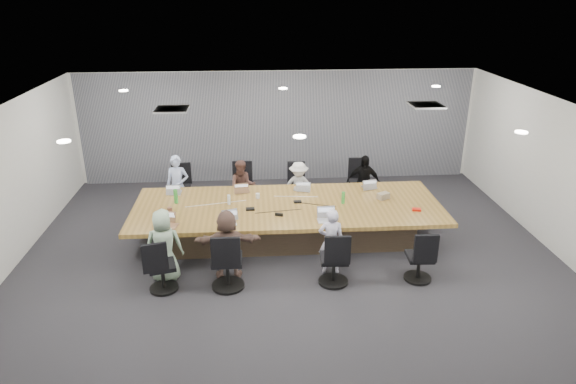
{
  "coord_description": "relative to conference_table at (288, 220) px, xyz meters",
  "views": [
    {
      "loc": [
        -0.66,
        -8.68,
        4.73
      ],
      "look_at": [
        0.0,
        0.4,
        1.05
      ],
      "focal_mm": 32.0,
      "sensor_mm": 36.0,
      "label": 1
    }
  ],
  "objects": [
    {
      "name": "chair_1",
      "position": [
        -0.89,
        1.7,
        0.01
      ],
      "size": [
        0.57,
        0.57,
        0.83
      ],
      "primitive_type": null,
      "rotation": [
        0.0,
        0.0,
        3.11
      ],
      "color": "black",
      "rests_on": "ground"
    },
    {
      "name": "wall_left",
      "position": [
        -5.0,
        -0.5,
        1.0
      ],
      "size": [
        0.0,
        8.0,
        2.8
      ],
      "primitive_type": "cube",
      "rotation": [
        1.57,
        0.0,
        1.57
      ],
      "color": "beige",
      "rests_on": "ground"
    },
    {
      "name": "wall_right",
      "position": [
        5.0,
        -0.5,
        1.0
      ],
      "size": [
        0.0,
        8.0,
        2.8
      ],
      "primitive_type": "cube",
      "rotation": [
        1.57,
        0.0,
        -1.57
      ],
      "color": "beige",
      "rests_on": "ground"
    },
    {
      "name": "wall_front",
      "position": [
        0.0,
        -4.5,
        1.0
      ],
      "size": [
        10.0,
        0.0,
        2.8
      ],
      "primitive_type": "cube",
      "rotation": [
        -1.57,
        0.0,
        0.0
      ],
      "color": "beige",
      "rests_on": "ground"
    },
    {
      "name": "wall_back",
      "position": [
        0.0,
        3.5,
        1.0
      ],
      "size": [
        10.0,
        0.0,
        2.8
      ],
      "primitive_type": "cube",
      "rotation": [
        1.57,
        0.0,
        0.0
      ],
      "color": "beige",
      "rests_on": "ground"
    },
    {
      "name": "mic_left",
      "position": [
        -0.73,
        -0.19,
        0.36
      ],
      "size": [
        0.17,
        0.12,
        0.03
      ],
      "primitive_type": "cube",
      "rotation": [
        0.0,
        0.0,
        0.04
      ],
      "color": "black",
      "rests_on": "conference_table"
    },
    {
      "name": "laptop_5",
      "position": [
        -1.13,
        -0.8,
        0.35
      ],
      "size": [
        0.32,
        0.25,
        0.02
      ],
      "primitive_type": "cube",
      "rotation": [
        0.0,
        0.0,
        0.2
      ],
      "color": "#B2B2B7",
      "rests_on": "conference_table"
    },
    {
      "name": "bottle_green_right",
      "position": [
        1.09,
        -0.01,
        0.46
      ],
      "size": [
        0.08,
        0.08,
        0.24
      ],
      "primitive_type": "cylinder",
      "rotation": [
        0.0,
        0.0,
        -0.23
      ],
      "color": "green",
      "rests_on": "conference_table"
    },
    {
      "name": "person_1",
      "position": [
        -0.89,
        1.35,
        0.21
      ],
      "size": [
        0.61,
        0.48,
        1.22
      ],
      "primitive_type": "imported",
      "rotation": [
        0.0,
        0.0,
        6.32
      ],
      "color": "brown",
      "rests_on": "ground"
    },
    {
      "name": "snack_packet",
      "position": [
        2.43,
        -0.45,
        0.36
      ],
      "size": [
        0.18,
        0.14,
        0.04
      ],
      "primitive_type": "cube",
      "rotation": [
        0.0,
        0.0,
        -0.23
      ],
      "color": "red",
      "rests_on": "conference_table"
    },
    {
      "name": "chair_3",
      "position": [
        1.79,
        1.7,
        0.03
      ],
      "size": [
        0.6,
        0.6,
        0.86
      ],
      "primitive_type": null,
      "rotation": [
        0.0,
        0.0,
        3.12
      ],
      "color": "black",
      "rests_on": "ground"
    },
    {
      "name": "person_3",
      "position": [
        1.79,
        1.35,
        0.24
      ],
      "size": [
        0.8,
        0.49,
        1.28
      ],
      "primitive_type": "imported",
      "rotation": [
        0.0,
        0.0,
        6.04
      ],
      "color": "black",
      "rests_on": "ground"
    },
    {
      "name": "person_0",
      "position": [
        -2.3,
        1.35,
        0.28
      ],
      "size": [
        0.52,
        0.36,
        1.36
      ],
      "primitive_type": "imported",
      "rotation": [
        0.0,
        0.0,
        6.21
      ],
      "color": "#A2B2DD",
      "rests_on": "ground"
    },
    {
      "name": "cup_white_near",
      "position": [
        2.0,
        0.17,
        0.38
      ],
      "size": [
        0.07,
        0.07,
        0.09
      ],
      "primitive_type": "cylinder",
      "rotation": [
        0.0,
        0.0,
        -0.02
      ],
      "color": "white",
      "rests_on": "conference_table"
    },
    {
      "name": "laptop_1",
      "position": [
        -0.89,
        0.8,
        0.35
      ],
      "size": [
        0.32,
        0.23,
        0.02
      ],
      "primitive_type": "cube",
      "rotation": [
        0.0,
        0.0,
        3.23
      ],
      "color": "#8C6647",
      "rests_on": "conference_table"
    },
    {
      "name": "laptop_2",
      "position": [
        0.34,
        0.8,
        0.35
      ],
      "size": [
        0.34,
        0.26,
        0.02
      ],
      "primitive_type": "cube",
      "rotation": [
        0.0,
        0.0,
        2.96
      ],
      "color": "#B2B2B7",
      "rests_on": "conference_table"
    },
    {
      "name": "person_6",
      "position": [
        0.66,
        -1.35,
        0.21
      ],
      "size": [
        0.48,
        0.35,
        1.22
      ],
      "primitive_type": "imported",
      "rotation": [
        0.0,
        0.0,
        3.0
      ],
      "color": "silver",
      "rests_on": "ground"
    },
    {
      "name": "chair_6",
      "position": [
        0.66,
        -1.7,
        -0.0
      ],
      "size": [
        0.57,
        0.57,
        0.79
      ],
      "primitive_type": null,
      "rotation": [
        0.0,
        0.0,
        -0.06
      ],
      "color": "black",
      "rests_on": "ground"
    },
    {
      "name": "stapler",
      "position": [
        -0.2,
        -0.51,
        0.37
      ],
      "size": [
        0.15,
        0.08,
        0.06
      ],
      "primitive_type": "cube",
      "rotation": [
        0.0,
        0.0,
        -0.33
      ],
      "color": "black",
      "rests_on": "conference_table"
    },
    {
      "name": "bottle_clear",
      "position": [
        -1.14,
        0.11,
        0.44
      ],
      "size": [
        0.07,
        0.07,
        0.2
      ],
      "primitive_type": "cylinder",
      "rotation": [
        0.0,
        0.0,
        0.22
      ],
      "color": "silver",
      "rests_on": "conference_table"
    },
    {
      "name": "chair_4",
      "position": [
        -2.2,
        -1.7,
        -0.03
      ],
      "size": [
        0.61,
        0.61,
        0.75
      ],
      "primitive_type": null,
      "rotation": [
        0.0,
        0.0,
        0.25
      ],
      "color": "black",
      "rests_on": "ground"
    },
    {
      "name": "mic_right",
      "position": [
        0.21,
        0.11,
        0.35
      ],
      "size": [
        0.15,
        0.11,
        0.03
      ],
      "primitive_type": "cube",
      "rotation": [
        0.0,
        0.0,
        0.05
      ],
      "color": "black",
      "rests_on": "conference_table"
    },
    {
      "name": "person_5",
      "position": [
        -1.13,
        -1.35,
        0.22
      ],
      "size": [
        1.16,
        0.38,
        1.24
      ],
      "primitive_type": "imported",
      "rotation": [
        0.0,
        0.0,
        3.16
      ],
      "color": "brown",
      "rests_on": "ground"
    },
    {
      "name": "chair_7",
      "position": [
        2.13,
        -1.7,
        -0.03
      ],
      "size": [
        0.52,
        0.52,
        0.74
      ],
      "primitive_type": null,
      "rotation": [
        0.0,
        0.0,
        -0.05
      ],
      "color": "black",
      "rests_on": "ground"
    },
    {
      "name": "canvas_bag",
      "position": [
        1.94,
        0.16,
        0.4
      ],
      "size": [
        0.27,
        0.24,
        0.12
      ],
      "primitive_type": "cube",
      "rotation": [
        0.0,
        0.0,
        0.51
      ],
      "color": "gray",
      "rests_on": "conference_table"
    },
    {
      "name": "laptop_4",
      "position": [
        -2.2,
        -0.8,
        0.35
      ],
      "size": [
        0.39,
        0.31,
        0.02
      ],
      "primitive_type": "cube",
      "rotation": [
        0.0,
        0.0,
        -0.25
      ],
      "color": "#8C6647",
      "rests_on": "conference_table"
    },
    {
      "name": "bottle_green_left",
      "position": [
        -2.18,
        0.25,
        0.48
      ],
      "size": [
        0.08,
        0.08,
        0.28
      ],
      "primitive_type": "cylinder",
      "rotation": [
        0.0,
        0.0,
        -0.01
      ],
      "color": "green",
      "rests_on": "conference_table"
    },
    {
      "name": "laptop_3",
      "position": [
        1.79,
        0.8,
        0.35
      ],
      "size": [
        0.32,
        0.25,
        0.02
      ],
      "primitive_type": "cube",
      "rotation": [
        0.0,
        0.0,
        3.3
      ],
      "color": "#B2B2B7",
      "rests_on": "conference_table"
    },
    {
      "name": "mug_brown",
      "position": [
        -2.24,
        -0.23,
        0.4
      ],
      "size": [
        0.1,
        0.1,
        0.12
      ],
      "primitive_type": "cylinder",
      "rotation": [
        0.0,
        0.0,
        -0.0
      ],
      "color": "brown",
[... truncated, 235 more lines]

